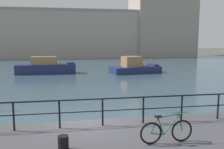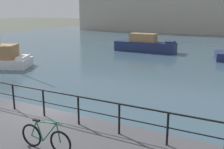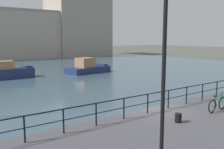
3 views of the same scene
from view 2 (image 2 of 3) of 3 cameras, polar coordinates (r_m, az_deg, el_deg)
ground_plane at (r=11.72m, az=-13.56°, el=-10.91°), size 240.00×240.00×0.00m
water_basin at (r=39.07m, az=16.94°, el=6.20°), size 80.00×60.00×0.01m
moored_small_launch at (r=31.41m, az=7.18°, el=6.46°), size 7.22×2.04×2.13m
quay_railing at (r=9.82m, az=-11.25°, el=-5.74°), size 24.25×0.07×1.08m
parked_bicycle at (r=8.02m, az=-14.29°, el=-13.26°), size 1.77×0.13×0.98m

